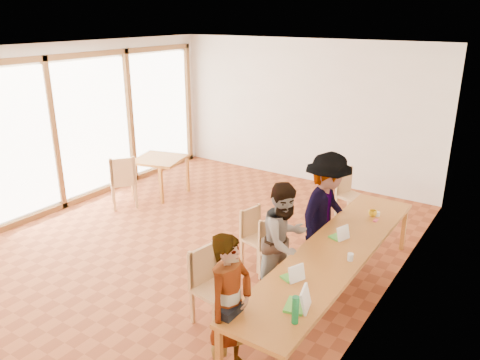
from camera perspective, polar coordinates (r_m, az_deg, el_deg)
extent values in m
plane|color=#9F4D26|center=(7.44, -6.89, -8.30)|extent=(8.00, 8.00, 0.00)
cube|color=white|center=(10.13, 7.65, 8.29)|extent=(6.00, 0.10, 3.00)
cube|color=white|center=(5.48, 17.12, -2.33)|extent=(0.10, 8.00, 3.00)
cube|color=white|center=(9.04, -21.84, 5.66)|extent=(0.10, 8.00, 3.00)
cube|color=white|center=(6.59, -7.99, 15.56)|extent=(6.00, 8.00, 0.04)
cube|color=#B97529|center=(5.89, 11.48, -8.58)|extent=(0.80, 4.00, 0.05)
cube|color=#B97529|center=(4.81, -2.55, -20.86)|extent=(0.06, 0.06, 0.70)
cube|color=#B97529|center=(7.80, 14.53, -4.58)|extent=(0.06, 0.06, 0.70)
cube|color=#B97529|center=(7.64, 19.34, -5.64)|extent=(0.06, 0.06, 0.70)
cube|color=#B97529|center=(9.46, -9.81, 2.51)|extent=(0.90, 0.90, 0.05)
cube|color=#B97529|center=(9.58, -12.97, 0.14)|extent=(0.05, 0.05, 0.70)
cube|color=#B97529|center=(10.10, -9.80, 1.38)|extent=(0.05, 0.05, 0.70)
cube|color=#B97529|center=(9.05, -9.55, -0.77)|extent=(0.05, 0.05, 0.70)
cube|color=#B97529|center=(9.60, -6.39, 0.58)|extent=(0.05, 0.05, 0.70)
cube|color=tan|center=(5.58, -3.11, -13.21)|extent=(0.50, 0.50, 0.04)
cube|color=tan|center=(5.58, -4.59, -10.29)|extent=(0.11, 0.44, 0.46)
cube|color=tan|center=(6.39, 4.77, -8.94)|extent=(0.53, 0.53, 0.04)
cube|color=tan|center=(6.41, 3.77, -6.47)|extent=(0.18, 0.40, 0.43)
cube|color=tan|center=(6.78, 2.30, -7.26)|extent=(0.48, 0.48, 0.04)
cube|color=tan|center=(6.79, 1.25, -5.07)|extent=(0.13, 0.39, 0.41)
cube|color=tan|center=(8.46, 13.47, -1.98)|extent=(0.51, 0.51, 0.04)
cube|color=tan|center=(8.48, 12.56, -0.12)|extent=(0.15, 0.42, 0.44)
cube|color=tan|center=(9.07, -14.06, -0.18)|extent=(0.66, 0.66, 0.04)
cube|color=tan|center=(8.78, -14.07, 1.02)|extent=(0.32, 0.40, 0.49)
imported|color=gray|center=(4.72, -1.18, -15.22)|extent=(0.42, 0.59, 1.55)
imported|color=gray|center=(5.93, 5.45, -7.45)|extent=(0.74, 0.87, 1.55)
imported|color=gray|center=(6.57, 10.46, -4.03)|extent=(0.69, 1.15, 1.74)
cube|color=green|center=(4.79, 6.78, -14.97)|extent=(0.25, 0.31, 0.03)
cube|color=white|center=(4.72, 7.99, -14.18)|extent=(0.13, 0.26, 0.22)
cube|color=green|center=(5.24, 6.35, -11.64)|extent=(0.23, 0.26, 0.02)
cube|color=white|center=(5.15, 6.93, -11.25)|extent=(0.14, 0.21, 0.18)
cube|color=green|center=(6.19, 11.88, -6.76)|extent=(0.22, 0.26, 0.02)
cube|color=white|center=(6.11, 12.47, -6.34)|extent=(0.13, 0.21, 0.18)
imported|color=yellow|center=(6.91, 15.87, -3.93)|extent=(0.13, 0.13, 0.09)
cylinder|color=#15783A|center=(4.51, 6.76, -15.46)|extent=(0.07, 0.07, 0.28)
cylinder|color=silver|center=(5.66, 13.30, -9.13)|extent=(0.07, 0.07, 0.09)
cylinder|color=white|center=(6.95, 16.36, -3.98)|extent=(0.08, 0.08, 0.06)
cube|color=#D84164|center=(6.79, 16.21, -4.75)|extent=(0.05, 0.10, 0.01)
cube|color=black|center=(4.64, -1.30, -15.58)|extent=(0.16, 0.26, 0.09)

